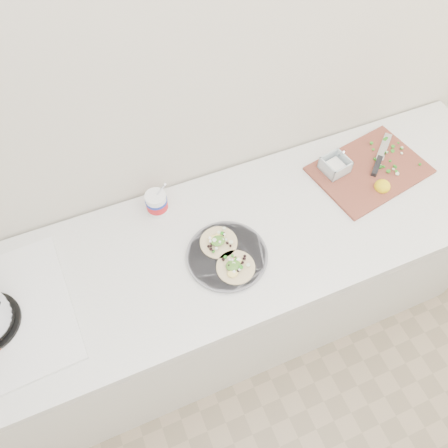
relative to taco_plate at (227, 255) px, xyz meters
name	(u,v)px	position (x,y,z in m)	size (l,w,h in m)	color
counter	(227,289)	(0.03, 0.08, -0.47)	(2.44, 0.66, 0.90)	silver
taco_plate	(227,255)	(0.00, 0.00, 0.00)	(0.30, 0.30, 0.04)	slate
tub	(157,201)	(-0.16, 0.29, 0.05)	(0.08, 0.08, 0.19)	white
cutboard	(367,167)	(0.70, 0.16, 0.00)	(0.50, 0.39, 0.07)	brown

